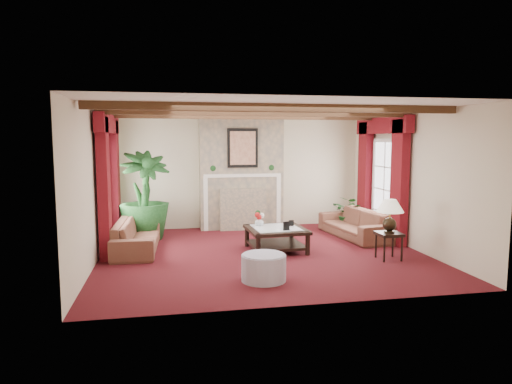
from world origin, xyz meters
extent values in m
plane|color=#3D0B0C|center=(0.00, 0.00, 0.00)|extent=(6.00, 6.00, 0.00)
plane|color=white|center=(0.00, 0.00, 2.70)|extent=(6.00, 6.00, 0.00)
cube|color=beige|center=(0.00, 2.75, 1.35)|extent=(6.00, 0.02, 2.70)
cube|color=beige|center=(-3.00, 0.00, 1.35)|extent=(0.02, 5.50, 2.70)
cube|color=beige|center=(3.00, 0.00, 1.35)|extent=(0.02, 5.50, 2.70)
imported|color=#3F1119|center=(-2.35, 0.69, 0.39)|extent=(2.03, 0.73, 0.78)
imported|color=#3F1119|center=(2.31, 1.05, 0.40)|extent=(2.20, 1.07, 0.81)
imported|color=black|center=(-2.24, 1.75, 0.53)|extent=(2.37, 2.64, 1.07)
imported|color=black|center=(2.49, 1.86, 0.31)|extent=(1.49, 1.50, 0.63)
cylinder|color=#A6A1B7|center=(-0.32, -1.63, 0.20)|extent=(0.69, 0.69, 0.40)
imported|color=silver|center=(0.02, 0.45, 0.53)|extent=(0.30, 0.30, 0.18)
imported|color=black|center=(0.50, -0.10, 0.60)|extent=(0.23, 0.03, 0.31)
camera|label=1|loc=(-1.72, -8.28, 2.16)|focal=32.00mm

